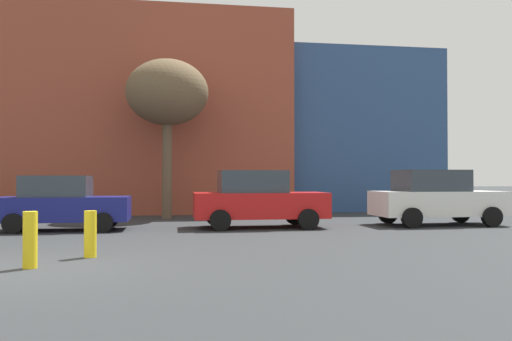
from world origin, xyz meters
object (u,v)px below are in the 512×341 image
object	(u,v)px
parked_car_3	(258,199)
parked_car_4	(436,198)
bollard_yellow_2	(30,240)
bollard_yellow_1	(90,234)
parked_car_2	(62,203)
bare_tree_0	(167,94)

from	to	relation	value
parked_car_3	parked_car_4	bearing A→B (deg)	-0.00
parked_car_3	bollard_yellow_2	distance (m)	8.59
parked_car_3	bollard_yellow_1	world-z (taller)	parked_car_3
parked_car_3	parked_car_2	bearing A→B (deg)	-180.00
parked_car_2	parked_car_3	world-z (taller)	parked_car_3
parked_car_4	parked_car_3	bearing A→B (deg)	180.00
bollard_yellow_2	parked_car_2	bearing A→B (deg)	96.92
parked_car_2	parked_car_3	distance (m)	5.93
parked_car_4	bollard_yellow_2	size ratio (longest dim) A/B	4.36
parked_car_4	bollard_yellow_1	distance (m)	11.81
bare_tree_0	parked_car_4	bearing A→B (deg)	-26.32
parked_car_3	bare_tree_0	world-z (taller)	bare_tree_0
parked_car_2	parked_car_4	bearing A→B (deg)	0.00
parked_car_2	bollard_yellow_2	size ratio (longest dim) A/B	3.88
parked_car_2	bollard_yellow_2	xyz separation A→B (m)	(0.84, -6.91, -0.33)
bare_tree_0	bollard_yellow_2	distance (m)	12.35
parked_car_2	bollard_yellow_2	world-z (taller)	parked_car_2
parked_car_3	bollard_yellow_2	xyz separation A→B (m)	(-5.09, -6.91, -0.41)
parked_car_2	bare_tree_0	size ratio (longest dim) A/B	0.61
parked_car_2	bollard_yellow_2	bearing A→B (deg)	-83.08
bare_tree_0	bollard_yellow_1	xyz separation A→B (m)	(-1.38, -10.17, -4.43)
parked_car_3	bare_tree_0	distance (m)	6.61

